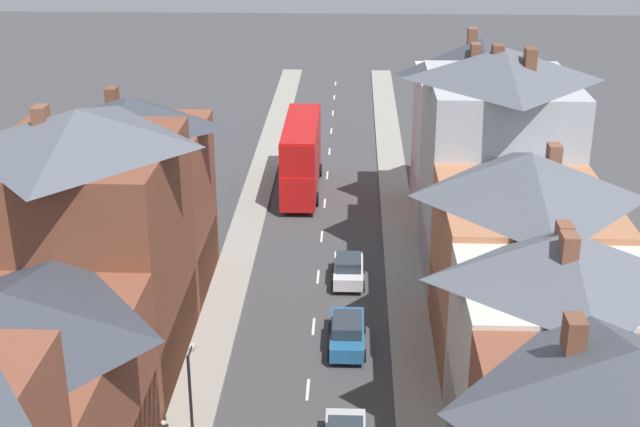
{
  "coord_description": "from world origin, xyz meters",
  "views": [
    {
      "loc": [
        1.92,
        -11.5,
        23.29
      ],
      "look_at": [
        -0.07,
        40.85,
        2.09
      ],
      "focal_mm": 50.0,
      "sensor_mm": 36.0,
      "label": 1
    }
  ],
  "objects": [
    {
      "name": "pavement_left",
      "position": [
        -5.1,
        38.0,
        0.07
      ],
      "size": [
        2.2,
        104.0,
        0.14
      ],
      "primitive_type": "cube",
      "color": "gray",
      "rests_on": "ground"
    },
    {
      "name": "pavement_right",
      "position": [
        5.1,
        38.0,
        0.07
      ],
      "size": [
        2.2,
        104.0,
        0.14
      ],
      "primitive_type": "cube",
      "color": "gray",
      "rests_on": "ground"
    },
    {
      "name": "centre_line_dashes",
      "position": [
        0.0,
        36.0,
        0.01
      ],
      "size": [
        0.14,
        97.8,
        0.01
      ],
      "color": "silver",
      "rests_on": "ground"
    },
    {
      "name": "terrace_row_right",
      "position": [
        10.19,
        17.96,
        6.08
      ],
      "size": [
        8.0,
        63.43,
        14.88
      ],
      "color": "#B2704C",
      "rests_on": "ground"
    },
    {
      "name": "double_decker_bus_lead",
      "position": [
        -1.81,
        50.5,
        2.82
      ],
      "size": [
        2.74,
        10.8,
        5.3
      ],
      "color": "red",
      "rests_on": "ground"
    },
    {
      "name": "car_near_silver",
      "position": [
        1.8,
        27.99,
        0.84
      ],
      "size": [
        1.9,
        4.47,
        1.66
      ],
      "color": "#236093",
      "rests_on": "ground"
    },
    {
      "name": "car_mid_black",
      "position": [
        1.8,
        35.39,
        0.82
      ],
      "size": [
        1.9,
        3.9,
        1.64
      ],
      "color": "silver",
      "rests_on": "ground"
    },
    {
      "name": "street_lamp",
      "position": [
        -4.25,
        17.89,
        3.24
      ],
      "size": [
        0.2,
        1.12,
        5.5
      ],
      "color": "black",
      "rests_on": "ground"
    }
  ]
}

